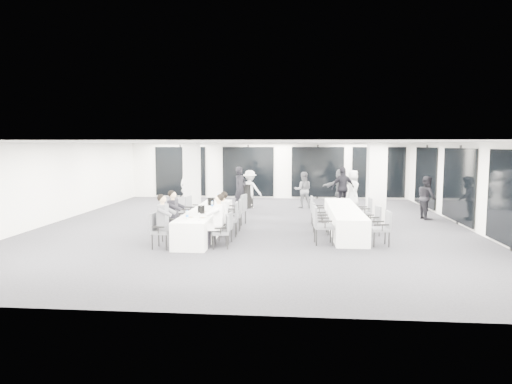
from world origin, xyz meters
TOP-DOWN VIEW (x-y plane):
  - room at (0.89, 1.11)m, footprint 14.04×16.04m
  - column_left at (-2.80, 3.20)m, footprint 0.60×0.60m
  - column_right at (4.20, 1.00)m, footprint 0.60×0.60m
  - banquet_table_main at (-1.31, -1.42)m, footprint 0.90×5.00m
  - banquet_table_side at (2.95, -0.61)m, footprint 0.90×5.00m
  - cocktail_table at (-0.72, 4.37)m, footprint 0.74×0.74m
  - chair_main_left_near at (-2.14, -3.49)m, footprint 0.54×0.58m
  - chair_main_left_second at (-2.15, -2.49)m, footprint 0.59×0.63m
  - chair_main_left_mid at (-2.14, -1.87)m, footprint 0.54×0.59m
  - chair_main_left_fourth at (-2.15, -0.71)m, footprint 0.59×0.63m
  - chair_main_left_far at (-2.14, 0.27)m, footprint 0.58×0.61m
  - chair_main_right_near at (-0.48, -3.31)m, footprint 0.54×0.56m
  - chair_main_right_second at (-0.48, -2.73)m, footprint 0.48×0.52m
  - chair_main_right_mid at (-0.47, -1.70)m, footprint 0.55×0.60m
  - chair_main_right_fourth at (-0.47, -0.79)m, footprint 0.53×0.58m
  - chair_main_right_far at (-0.47, 0.23)m, footprint 0.62×0.65m
  - chair_side_left_near at (2.11, -2.62)m, footprint 0.56×0.62m
  - chair_side_left_mid at (2.11, -1.16)m, footprint 0.50×0.56m
  - chair_side_left_far at (2.11, 0.34)m, footprint 0.52×0.57m
  - chair_side_right_near at (3.78, -2.65)m, footprint 0.51×0.56m
  - chair_side_right_mid at (3.77, -1.22)m, footprint 0.52×0.55m
  - chair_side_right_far at (3.78, 0.39)m, footprint 0.49×0.54m
  - seated_guest_a at (-1.98, -3.50)m, footprint 0.50×0.38m
  - seated_guest_b at (-1.98, -2.50)m, footprint 0.50×0.38m
  - seated_guest_c at (-0.64, -3.33)m, footprint 0.50×0.38m
  - seated_guest_d at (-0.64, -2.72)m, footprint 0.50×0.38m
  - standing_guest_a at (-0.91, 3.97)m, footprint 0.90×0.94m
  - standing_guest_b at (1.74, 4.57)m, footprint 0.89×0.58m
  - standing_guest_c at (-0.54, 4.34)m, footprint 1.32×0.94m
  - standing_guest_d at (3.41, 4.40)m, footprint 1.35×1.06m
  - standing_guest_e at (3.91, 5.02)m, footprint 0.66×0.95m
  - standing_guest_f at (3.39, 5.19)m, footprint 1.83×0.88m
  - standing_guest_g at (-3.48, 5.25)m, footprint 0.90×0.80m
  - standing_guest_h at (6.20, 2.00)m, footprint 0.68×0.95m
  - ice_bucket_near at (-1.28, -2.24)m, footprint 0.20×0.20m
  - ice_bucket_far at (-1.33, -0.46)m, footprint 0.22×0.22m
  - water_bottle_a at (-1.44, -3.27)m, footprint 0.07×0.07m
  - water_bottle_b at (-1.18, -1.08)m, footprint 0.07×0.07m
  - water_bottle_c at (-1.32, 0.83)m, footprint 0.07×0.07m
  - plate_a at (-1.41, -3.01)m, footprint 0.19×0.19m
  - plate_b at (-1.08, -3.05)m, footprint 0.20×0.20m
  - plate_c at (-1.27, -1.95)m, footprint 0.19×0.19m
  - wine_glass at (-1.08, -3.50)m, footprint 0.08×0.08m

SIDE VIEW (x-z plane):
  - banquet_table_main at x=-1.31m, z-range 0.00..0.75m
  - banquet_table_side at x=2.95m, z-range 0.00..0.75m
  - chair_main_right_second at x=-0.48m, z-range 0.06..0.93m
  - chair_main_right_near at x=-0.48m, z-range 0.06..0.94m
  - chair_side_right_mid at x=3.77m, z-range 0.06..0.95m
  - cocktail_table at x=-0.72m, z-range 0.01..1.04m
  - chair_side_right_far at x=3.78m, z-range 0.07..1.00m
  - chair_main_left_near at x=-2.14m, z-range 0.07..1.01m
  - chair_side_right_near at x=3.78m, z-range 0.07..1.01m
  - chair_main_left_far at x=-2.14m, z-range 0.07..1.02m
  - chair_side_left_mid at x=2.11m, z-range 0.07..1.02m
  - chair_main_left_mid at x=-2.14m, z-range 0.07..1.05m
  - chair_side_left_far at x=2.11m, z-range 0.07..1.05m
  - chair_main_right_fourth at x=-0.47m, z-range 0.07..1.06m
  - chair_main_left_second at x=-2.15m, z-range 0.07..1.08m
  - chair_main_right_mid at x=-0.47m, z-range 0.07..1.09m
  - chair_main_left_fourth at x=-2.15m, z-range 0.07..1.10m
  - chair_main_right_far at x=-0.47m, z-range 0.07..1.11m
  - chair_side_left_near at x=2.11m, z-range 0.07..1.12m
  - plate_a at x=-1.41m, z-range 0.75..0.78m
  - plate_b at x=-1.08m, z-range 0.75..0.78m
  - plate_c at x=-1.27m, z-range 0.75..0.78m
  - seated_guest_a at x=-1.98m, z-range 0.09..1.53m
  - seated_guest_b at x=-1.98m, z-range 0.09..1.53m
  - seated_guest_c at x=-0.64m, z-range 0.09..1.53m
  - seated_guest_d at x=-0.64m, z-range 0.09..1.53m
  - water_bottle_b at x=-1.18m, z-range 0.75..0.96m
  - water_bottle_a at x=-1.44m, z-range 0.75..0.98m
  - ice_bucket_near at x=-1.28m, z-range 0.75..0.98m
  - water_bottle_c at x=-1.32m, z-range 0.75..0.98m
  - ice_bucket_far at x=-1.33m, z-range 0.75..1.00m
  - standing_guest_b at x=1.74m, z-range 0.00..1.76m
  - standing_guest_h at x=6.20m, z-range 0.00..1.80m
  - wine_glass at x=-1.08m, z-range 0.80..1.01m
  - standing_guest_e at x=3.91m, z-range 0.00..1.82m
  - standing_guest_c at x=-0.54m, z-range 0.00..1.84m
  - standing_guest_f at x=3.39m, z-range 0.00..1.91m
  - standing_guest_d at x=3.41m, z-range 0.00..2.03m
  - standing_guest_a at x=-0.91m, z-range 0.00..2.03m
  - standing_guest_g at x=-3.48m, z-range 0.00..2.10m
  - room at x=0.89m, z-range -0.03..2.81m
  - column_left at x=-2.80m, z-range 0.00..2.80m
  - column_right at x=4.20m, z-range 0.00..2.80m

